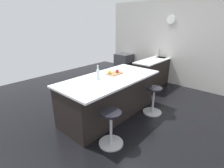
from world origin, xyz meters
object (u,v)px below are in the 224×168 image
Objects in this scene: cutting_board at (115,74)px; apple_yellow at (109,72)px; water_bottle at (98,74)px; kitchen_island at (109,96)px; stool_middle at (111,129)px; apple_red at (117,71)px; oven_range at (124,64)px; stool_by_window at (153,101)px.

cutting_board is 4.07× the size of apple_yellow.
water_bottle reaches higher than apple_yellow.
apple_yellow is 0.44m from water_bottle.
stool_middle is at bearing 44.69° from kitchen_island.
apple_yellow reaches higher than apple_red.
oven_range is 1.32× the size of stool_by_window.
apple_yellow is at bearing -141.12° from kitchen_island.
cutting_board reaches higher than stool_by_window.
apple_yellow is (-0.89, -0.86, 0.69)m from stool_middle.
stool_middle is at bearing 34.91° from oven_range.
stool_by_window is at bearing 180.00° from stool_middle.
apple_red is (-0.34, -0.04, 0.52)m from kitchen_island.
cutting_board is 1.15× the size of water_bottle.
cutting_board is at bearing 33.52° from oven_range.
oven_range is 3.25m from kitchen_island.
water_bottle reaches higher than kitchen_island.
stool_middle is at bearing 59.16° from water_bottle.
apple_yellow is at bearing 31.33° from oven_range.
stool_by_window is 8.37× the size of apple_red.
kitchen_island is at bearing -44.69° from stool_by_window.
kitchen_island is at bearing -135.31° from stool_middle.
kitchen_island reaches higher than stool_by_window.
water_bottle reaches higher than stool_middle.
kitchen_island is 0.54m from cutting_board.
water_bottle is at bearing 28.72° from oven_range.
apple_yellow reaches higher than cutting_board.
cutting_board is 0.09m from apple_red.
oven_range is 1.32× the size of stool_middle.
stool_by_window is at bearing 125.08° from apple_yellow.
oven_range is at bearing -151.28° from water_bottle.
apple_yellow is at bearing -21.40° from apple_red.
apple_red reaches higher than cutting_board.
stool_middle is (3.51, 2.45, -0.12)m from oven_range.
water_bottle is (0.28, -0.04, 0.58)m from kitchen_island.
apple_yellow is at bearing -170.06° from water_bottle.
apple_red is 0.25× the size of water_bottle.
stool_by_window is 1.49m from water_bottle.
kitchen_island is 0.65m from water_bottle.
apple_yellow is at bearing -136.19° from stool_middle.
apple_yellow is at bearing -26.91° from cutting_board.
apple_red is at bearing 158.60° from apple_yellow.
kitchen_island is at bearing 38.88° from apple_yellow.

